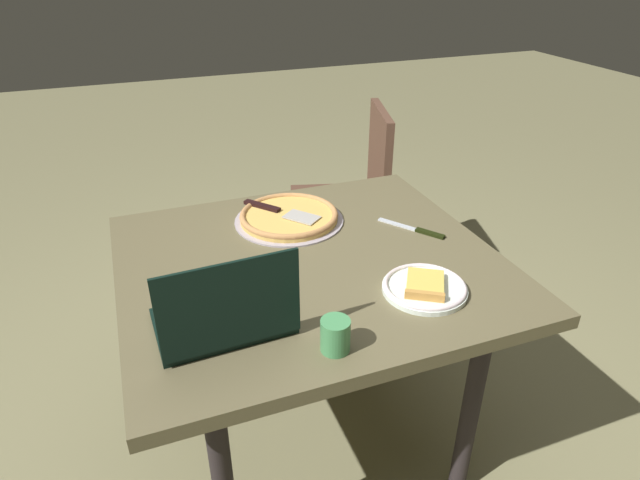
# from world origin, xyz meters

# --- Properties ---
(ground_plane) EXTENTS (12.00, 12.00, 0.00)m
(ground_plane) POSITION_xyz_m (0.00, 0.00, 0.00)
(ground_plane) COLOR #817C56
(dining_table) EXTENTS (1.00, 1.11, 0.75)m
(dining_table) POSITION_xyz_m (0.00, 0.00, 0.67)
(dining_table) COLOR brown
(dining_table) RESTS_ON ground_plane
(laptop) EXTENTS (0.24, 0.33, 0.24)m
(laptop) POSITION_xyz_m (-0.25, 0.30, 0.80)
(laptop) COLOR black
(laptop) RESTS_ON dining_table
(pizza_plate) EXTENTS (0.23, 0.23, 0.04)m
(pizza_plate) POSITION_xyz_m (-0.27, -0.23, 0.76)
(pizza_plate) COLOR white
(pizza_plate) RESTS_ON dining_table
(pizza_tray) EXTENTS (0.37, 0.37, 0.04)m
(pizza_tray) POSITION_xyz_m (0.26, -0.02, 0.76)
(pizza_tray) COLOR #A89EA9
(pizza_tray) RESTS_ON dining_table
(table_knife) EXTENTS (0.21, 0.15, 0.01)m
(table_knife) POSITION_xyz_m (0.04, -0.39, 0.75)
(table_knife) COLOR silver
(table_knife) RESTS_ON dining_table
(drink_cup) EXTENTS (0.07, 0.07, 0.08)m
(drink_cup) POSITION_xyz_m (-0.40, 0.08, 0.79)
(drink_cup) COLOR #469156
(drink_cup) RESTS_ON dining_table
(chair_near) EXTENTS (0.54, 0.54, 0.91)m
(chair_near) POSITION_xyz_m (0.89, -0.54, 0.51)
(chair_near) COLOR brown
(chair_near) RESTS_ON ground_plane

